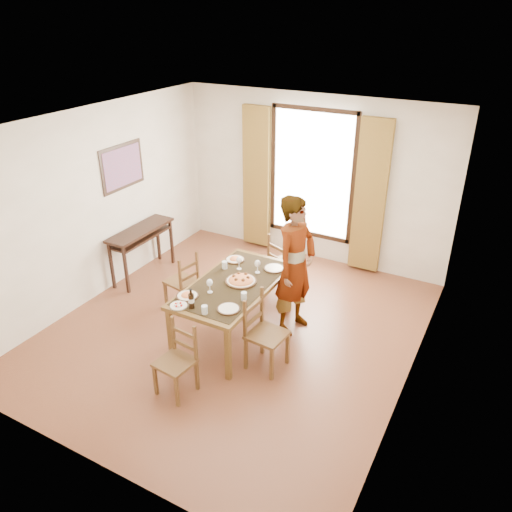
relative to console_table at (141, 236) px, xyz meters
The scene contains 22 objects.
ground 2.22m from the console_table, 16.47° to the right, with size 5.00×5.00×0.00m, color #502619.
room_shell 2.25m from the console_table, 13.10° to the right, with size 4.60×5.10×2.74m.
console_table is the anchor object (origin of this frame).
dining_table 2.17m from the console_table, 17.92° to the right, with size 0.93×1.75×0.76m.
chair_west 1.24m from the console_table, 23.02° to the right, with size 0.44×0.44×0.86m.
chair_north 2.24m from the console_table, 18.04° to the left, with size 0.51×0.51×0.88m.
chair_south 2.83m from the console_table, 42.64° to the right, with size 0.42×0.42×0.85m.
chair_east 2.92m from the console_table, 21.40° to the right, with size 0.45×0.45×0.94m.
man 2.70m from the console_table, ahead, with size 0.56×0.75×1.86m, color #97999F.
plate_sw 2.13m from the console_table, 34.82° to the right, with size 0.27×0.27×0.05m, color silver, non-canonical shape.
plate_se 2.63m from the console_table, 27.71° to the right, with size 0.27×0.27×0.05m, color silver, non-canonical shape.
plate_nw 1.77m from the console_table, ahead, with size 0.27×0.27×0.05m, color silver, non-canonical shape.
plate_ne 2.35m from the console_table, ahead, with size 0.27×0.27×0.05m, color silver, non-canonical shape.
pasta_platter 2.22m from the console_table, 15.84° to the right, with size 0.40×0.40×0.10m, color red, non-canonical shape.
caprese_plate 2.29m from the console_table, 38.92° to the right, with size 0.20×0.20×0.04m, color silver, non-canonical shape.
wine_glass_a 2.18m from the console_table, 27.44° to the right, with size 0.08×0.08×0.18m, color white, non-canonical shape.
wine_glass_b 2.23m from the console_table, ahead, with size 0.08×0.08×0.18m, color white, non-canonical shape.
wine_glass_c 1.98m from the console_table, ahead, with size 0.08×0.08×0.18m, color white, non-canonical shape.
tumbler_a 2.56m from the console_table, 21.87° to the right, with size 0.07×0.07×0.10m, color silver.
tumbler_b 1.81m from the console_table, 12.57° to the right, with size 0.07×0.07×0.10m, color silver.
tumbler_c 2.56m from the console_table, 33.65° to the right, with size 0.07×0.07×0.10m, color silver.
wine_bottle 2.39m from the console_table, 35.72° to the right, with size 0.07×0.07×0.25m, color black, non-canonical shape.
Camera 1 is at (2.86, -4.70, 3.90)m, focal length 35.00 mm.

